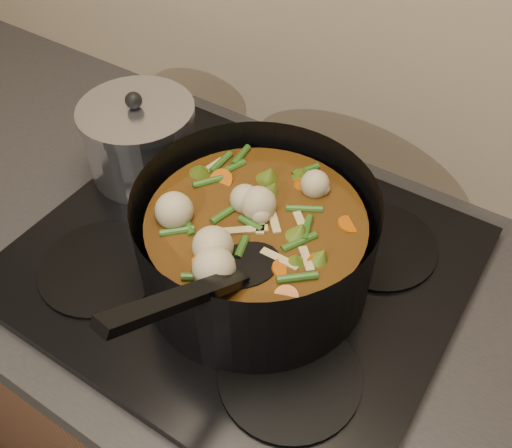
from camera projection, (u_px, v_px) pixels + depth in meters
The scene contains 4 objects.
counter at pixel (246, 403), 1.19m from camera, with size 2.64×0.64×0.91m.
stovetop at pixel (242, 261), 0.85m from camera, with size 0.62×0.54×0.03m.
stockpot at pixel (256, 243), 0.77m from camera, with size 0.40×0.48×0.23m.
saucepan at pixel (141, 139), 0.94m from camera, with size 0.19×0.19×0.15m.
Camera 1 is at (0.32, 1.48, 1.58)m, focal length 40.00 mm.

